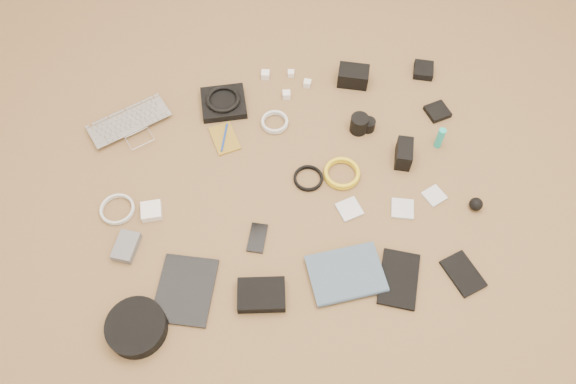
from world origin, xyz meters
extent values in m
cube|color=olive|center=(0.00, 0.00, -0.02)|extent=(4.00, 4.00, 0.04)
imported|color=#B4B5B9|center=(-0.50, 0.37, 0.01)|extent=(0.36, 0.31, 0.02)
cube|color=black|center=(-0.15, 0.42, 0.01)|extent=(0.18, 0.17, 0.03)
torus|color=black|center=(-0.15, 0.42, 0.04)|extent=(0.17, 0.17, 0.02)
cube|color=white|center=(0.04, 0.53, 0.02)|extent=(0.04, 0.04, 0.03)
cube|color=white|center=(0.14, 0.52, 0.01)|extent=(0.03, 0.03, 0.02)
cube|color=white|center=(0.20, 0.45, 0.01)|extent=(0.04, 0.04, 0.03)
cube|color=white|center=(0.10, 0.41, 0.01)|extent=(0.03, 0.03, 0.03)
cube|color=black|center=(0.38, 0.43, 0.03)|extent=(0.14, 0.12, 0.07)
cube|color=black|center=(0.67, 0.42, 0.02)|extent=(0.10, 0.11, 0.03)
cube|color=olive|center=(-0.17, 0.26, 0.00)|extent=(0.11, 0.15, 0.01)
cylinder|color=#13389D|center=(-0.17, 0.26, 0.01)|extent=(0.05, 0.12, 0.01)
torus|color=silver|center=(0.03, 0.29, 0.01)|extent=(0.13, 0.13, 0.01)
cylinder|color=black|center=(0.34, 0.19, 0.04)|extent=(0.08, 0.08, 0.07)
cylinder|color=black|center=(0.37, 0.19, 0.02)|extent=(0.06, 0.06, 0.05)
cube|color=black|center=(0.66, 0.21, 0.01)|extent=(0.10, 0.10, 0.02)
cube|color=white|center=(-0.47, 0.00, 0.01)|extent=(0.07, 0.07, 0.03)
torus|color=silver|center=(-0.58, 0.03, 0.01)|extent=(0.13, 0.13, 0.01)
torus|color=black|center=(0.10, 0.02, 0.00)|extent=(0.13, 0.13, 0.01)
torus|color=yellow|center=(0.22, 0.01, 0.01)|extent=(0.16, 0.16, 0.01)
cube|color=black|center=(0.46, 0.03, 0.04)|extent=(0.09, 0.12, 0.08)
cylinder|color=#1BB4A3|center=(0.61, 0.06, 0.05)|extent=(0.03, 0.03, 0.09)
cube|color=slate|center=(-0.56, -0.12, 0.01)|extent=(0.11, 0.13, 0.03)
cube|color=black|center=(-0.39, -0.31, 0.01)|extent=(0.25, 0.28, 0.01)
cube|color=black|center=(-0.13, -0.18, 0.00)|extent=(0.09, 0.12, 0.01)
cube|color=silver|center=(0.21, -0.14, 0.01)|extent=(0.09, 0.09, 0.01)
cube|color=silver|center=(0.39, -0.17, 0.01)|extent=(0.10, 0.10, 0.01)
cube|color=silver|center=(0.52, -0.15, 0.00)|extent=(0.09, 0.09, 0.01)
sphere|color=black|center=(0.64, -0.22, 0.02)|extent=(0.06, 0.06, 0.05)
cylinder|color=black|center=(-0.55, -0.41, 0.03)|extent=(0.19, 0.19, 0.05)
cube|color=black|center=(-0.15, -0.38, 0.02)|extent=(0.17, 0.13, 0.04)
imported|color=#3E546A|center=(0.13, -0.46, 0.01)|extent=(0.24, 0.18, 0.02)
cube|color=black|center=(0.30, -0.42, 0.01)|extent=(0.19, 0.23, 0.01)
cube|color=black|center=(0.51, -0.45, 0.01)|extent=(0.13, 0.16, 0.01)
camera|label=1|loc=(-0.20, -1.01, 1.73)|focal=35.00mm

